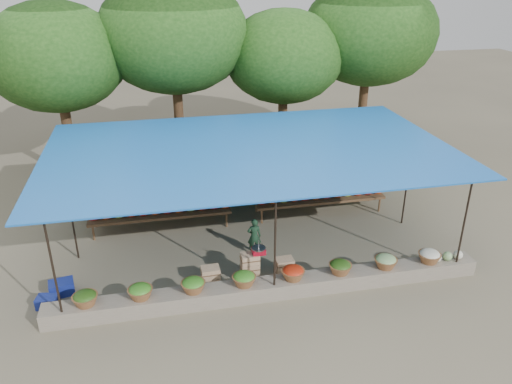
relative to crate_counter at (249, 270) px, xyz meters
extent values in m
plane|color=#635B49|center=(0.44, 2.02, -0.31)|extent=(60.00, 60.00, 0.00)
cube|color=#655D51|center=(0.44, -0.73, -0.11)|extent=(10.60, 0.55, 0.40)
cylinder|color=black|center=(-4.36, -0.88, 1.09)|extent=(0.05, 0.05, 2.80)
cylinder|color=black|center=(0.44, -0.88, 1.09)|extent=(0.05, 0.05, 2.80)
cylinder|color=black|center=(5.24, -0.88, 1.09)|extent=(0.05, 0.05, 2.80)
cylinder|color=black|center=(-4.36, 2.02, 1.09)|extent=(0.05, 0.05, 2.80)
cylinder|color=black|center=(5.24, 2.02, 1.09)|extent=(0.05, 0.05, 2.80)
cylinder|color=black|center=(-4.36, 4.92, 1.09)|extent=(0.05, 0.05, 2.80)
cylinder|color=black|center=(0.44, 4.92, 1.09)|extent=(0.05, 0.05, 2.80)
cylinder|color=black|center=(5.24, 4.92, 1.09)|extent=(0.05, 0.05, 2.80)
cube|color=#1757AD|center=(0.44, 2.02, 2.49)|extent=(10.80, 6.60, 0.04)
cube|color=#1757AD|center=(0.44, 0.02, 2.31)|extent=(10.80, 2.19, 0.26)
cube|color=#1757AD|center=(0.44, 4.02, 2.31)|extent=(10.80, 2.19, 0.26)
cylinder|color=gray|center=(0.44, 3.42, 1.71)|extent=(9.60, 0.01, 0.01)
ellipsoid|color=yellow|center=(-4.06, 3.42, 1.43)|extent=(0.23, 0.17, 0.30)
ellipsoid|color=yellow|center=(-3.53, 3.42, 1.43)|extent=(0.23, 0.17, 0.30)
ellipsoid|color=yellow|center=(-3.00, 3.42, 1.43)|extent=(0.23, 0.17, 0.30)
ellipsoid|color=yellow|center=(-2.47, 3.42, 1.43)|extent=(0.23, 0.17, 0.30)
ellipsoid|color=yellow|center=(-1.94, 3.42, 1.43)|extent=(0.23, 0.17, 0.30)
ellipsoid|color=yellow|center=(-1.41, 3.42, 1.43)|extent=(0.23, 0.17, 0.30)
ellipsoid|color=yellow|center=(-0.88, 3.42, 1.43)|extent=(0.23, 0.17, 0.30)
ellipsoid|color=yellow|center=(-0.35, 3.42, 1.43)|extent=(0.23, 0.17, 0.30)
ellipsoid|color=yellow|center=(0.18, 3.42, 1.43)|extent=(0.23, 0.17, 0.30)
ellipsoid|color=yellow|center=(0.71, 3.42, 1.43)|extent=(0.23, 0.17, 0.30)
ellipsoid|color=yellow|center=(1.24, 3.42, 1.43)|extent=(0.23, 0.17, 0.30)
ellipsoid|color=yellow|center=(1.76, 3.42, 1.43)|extent=(0.23, 0.17, 0.30)
ellipsoid|color=yellow|center=(2.29, 3.42, 1.43)|extent=(0.23, 0.17, 0.30)
ellipsoid|color=yellow|center=(2.82, 3.42, 1.43)|extent=(0.23, 0.17, 0.30)
ellipsoid|color=yellow|center=(3.35, 3.42, 1.43)|extent=(0.23, 0.17, 0.30)
ellipsoid|color=yellow|center=(3.88, 3.42, 1.43)|extent=(0.23, 0.17, 0.30)
ellipsoid|color=yellow|center=(4.41, 3.42, 1.43)|extent=(0.23, 0.17, 0.30)
ellipsoid|color=yellow|center=(4.94, 3.42, 1.43)|extent=(0.23, 0.17, 0.30)
ellipsoid|color=#294E14|center=(-3.86, -0.73, 0.31)|extent=(0.52, 0.52, 0.23)
ellipsoid|color=#397F21|center=(-2.66, -0.73, 0.31)|extent=(0.52, 0.52, 0.23)
ellipsoid|color=#397F21|center=(-1.46, -0.73, 0.31)|extent=(0.52, 0.52, 0.23)
ellipsoid|color=#397F21|center=(-0.26, -0.73, 0.31)|extent=(0.52, 0.52, 0.23)
ellipsoid|color=#AC250E|center=(0.94, -0.73, 0.31)|extent=(0.52, 0.52, 0.23)
ellipsoid|color=#294E14|center=(2.14, -0.73, 0.31)|extent=(0.52, 0.52, 0.23)
ellipsoid|color=#83AF6D|center=(3.34, -0.73, 0.31)|extent=(0.52, 0.52, 0.23)
ellipsoid|color=beige|center=(4.54, -0.73, 0.31)|extent=(0.52, 0.52, 0.23)
cube|color=#1B4E23|center=(0.44, 5.17, 0.94)|extent=(10.60, 0.06, 2.50)
cylinder|color=#311C12|center=(-5.06, 7.82, 1.67)|extent=(0.36, 0.36, 3.97)
ellipsoid|color=#14370F|center=(-5.06, 7.82, 4.15)|extent=(4.77, 4.77, 3.69)
cylinder|color=#311C12|center=(-1.06, 8.22, 1.93)|extent=(0.36, 0.36, 4.48)
ellipsoid|color=#14370F|center=(-1.06, 8.22, 4.73)|extent=(5.39, 5.39, 4.17)
cylinder|color=#311C12|center=(2.94, 7.92, 1.55)|extent=(0.36, 0.36, 3.71)
ellipsoid|color=#14370F|center=(2.94, 7.92, 3.87)|extent=(4.47, 4.47, 3.45)
cylinder|color=#311C12|center=(6.44, 8.32, 1.87)|extent=(0.36, 0.36, 4.35)
ellipsoid|color=#14370F|center=(6.44, 8.32, 4.59)|extent=(5.24, 5.24, 4.05)
cube|color=#452D1B|center=(-2.06, 3.32, 0.19)|extent=(4.20, 0.95, 0.08)
cube|color=#452D1B|center=(-2.06, 3.62, 0.47)|extent=(4.20, 0.35, 0.06)
cylinder|color=#452D1B|center=(-4.01, 2.92, -0.06)|extent=(0.06, 0.06, 0.50)
cylinder|color=#452D1B|center=(-0.11, 2.92, -0.06)|extent=(0.06, 0.06, 0.50)
cylinder|color=#452D1B|center=(-4.01, 3.72, -0.06)|extent=(0.06, 0.06, 0.50)
cylinder|color=#452D1B|center=(-0.11, 3.72, -0.06)|extent=(0.06, 0.06, 0.50)
ellipsoid|color=#AD1918|center=(-3.96, 3.17, 0.29)|extent=(0.31, 0.26, 0.13)
ellipsoid|color=#86A733|center=(-3.96, 3.62, 0.56)|extent=(0.26, 0.22, 0.12)
ellipsoid|color=#DE4D13|center=(-3.61, 3.17, 0.29)|extent=(0.31, 0.26, 0.13)
ellipsoid|color=#AC250E|center=(-3.61, 3.62, 0.56)|extent=(0.26, 0.22, 0.12)
ellipsoid|color=#86A733|center=(-3.26, 3.17, 0.29)|extent=(0.31, 0.26, 0.13)
ellipsoid|color=#AD1918|center=(-3.26, 3.62, 0.56)|extent=(0.26, 0.22, 0.12)
ellipsoid|color=#AC250E|center=(-2.91, 3.17, 0.29)|extent=(0.31, 0.26, 0.13)
ellipsoid|color=#DE4D13|center=(-2.91, 3.62, 0.56)|extent=(0.26, 0.22, 0.12)
ellipsoid|color=#AD1918|center=(-2.56, 3.17, 0.29)|extent=(0.31, 0.26, 0.13)
ellipsoid|color=#AD1918|center=(-2.56, 3.62, 0.56)|extent=(0.26, 0.22, 0.12)
ellipsoid|color=#DE4D13|center=(-2.21, 3.17, 0.29)|extent=(0.31, 0.26, 0.13)
ellipsoid|color=#DE4D13|center=(-2.21, 3.62, 0.56)|extent=(0.26, 0.22, 0.12)
ellipsoid|color=#AD1918|center=(-1.86, 3.17, 0.29)|extent=(0.31, 0.26, 0.13)
ellipsoid|color=#86A733|center=(-1.86, 3.62, 0.56)|extent=(0.26, 0.22, 0.12)
ellipsoid|color=#DE4D13|center=(-1.51, 3.17, 0.29)|extent=(0.31, 0.26, 0.13)
ellipsoid|color=#AC250E|center=(-1.51, 3.62, 0.56)|extent=(0.26, 0.22, 0.12)
ellipsoid|color=#86A733|center=(-1.16, 3.17, 0.29)|extent=(0.31, 0.26, 0.13)
ellipsoid|color=#AD1918|center=(-1.16, 3.62, 0.56)|extent=(0.26, 0.22, 0.12)
ellipsoid|color=#AC250E|center=(-0.81, 3.17, 0.29)|extent=(0.31, 0.26, 0.13)
ellipsoid|color=#DE4D13|center=(-0.81, 3.62, 0.56)|extent=(0.26, 0.22, 0.12)
ellipsoid|color=#AD1918|center=(-0.46, 3.17, 0.29)|extent=(0.31, 0.26, 0.13)
ellipsoid|color=#AD1918|center=(-0.46, 3.62, 0.56)|extent=(0.26, 0.22, 0.12)
ellipsoid|color=#DE4D13|center=(-0.11, 3.17, 0.29)|extent=(0.31, 0.26, 0.13)
ellipsoid|color=#DE4D13|center=(-0.11, 3.62, 0.56)|extent=(0.26, 0.22, 0.12)
cube|color=#452D1B|center=(2.94, 3.32, 0.19)|extent=(4.20, 0.95, 0.08)
cube|color=#452D1B|center=(2.94, 3.62, 0.47)|extent=(4.20, 0.35, 0.06)
cylinder|color=#452D1B|center=(0.99, 2.92, -0.06)|extent=(0.06, 0.06, 0.50)
cylinder|color=#452D1B|center=(4.89, 2.92, -0.06)|extent=(0.06, 0.06, 0.50)
cylinder|color=#452D1B|center=(0.99, 3.72, -0.06)|extent=(0.06, 0.06, 0.50)
cylinder|color=#452D1B|center=(4.89, 3.72, -0.06)|extent=(0.06, 0.06, 0.50)
ellipsoid|color=#AD1918|center=(1.04, 3.17, 0.29)|extent=(0.31, 0.26, 0.13)
ellipsoid|color=#86A733|center=(1.04, 3.62, 0.56)|extent=(0.26, 0.22, 0.12)
ellipsoid|color=#DE4D13|center=(1.39, 3.17, 0.29)|extent=(0.31, 0.26, 0.13)
ellipsoid|color=#AC250E|center=(1.39, 3.62, 0.56)|extent=(0.26, 0.22, 0.12)
ellipsoid|color=#86A733|center=(1.74, 3.17, 0.29)|extent=(0.31, 0.26, 0.13)
ellipsoid|color=#AD1918|center=(1.74, 3.62, 0.56)|extent=(0.26, 0.22, 0.12)
ellipsoid|color=#AC250E|center=(2.09, 3.17, 0.29)|extent=(0.31, 0.26, 0.13)
ellipsoid|color=#DE4D13|center=(2.09, 3.62, 0.56)|extent=(0.26, 0.22, 0.12)
ellipsoid|color=#AD1918|center=(2.44, 3.17, 0.29)|extent=(0.31, 0.26, 0.13)
ellipsoid|color=#AD1918|center=(2.44, 3.62, 0.56)|extent=(0.26, 0.22, 0.12)
ellipsoid|color=#DE4D13|center=(2.79, 3.17, 0.29)|extent=(0.31, 0.26, 0.13)
ellipsoid|color=#DE4D13|center=(2.79, 3.62, 0.56)|extent=(0.26, 0.22, 0.12)
ellipsoid|color=#AD1918|center=(3.14, 3.17, 0.29)|extent=(0.31, 0.26, 0.13)
ellipsoid|color=#86A733|center=(3.14, 3.62, 0.56)|extent=(0.26, 0.22, 0.12)
ellipsoid|color=#DE4D13|center=(3.49, 3.17, 0.29)|extent=(0.31, 0.26, 0.13)
ellipsoid|color=#AC250E|center=(3.49, 3.62, 0.56)|extent=(0.26, 0.22, 0.12)
ellipsoid|color=#86A733|center=(3.84, 3.17, 0.29)|extent=(0.31, 0.26, 0.13)
ellipsoid|color=#AD1918|center=(3.84, 3.62, 0.56)|extent=(0.26, 0.22, 0.12)
ellipsoid|color=#AC250E|center=(4.19, 3.17, 0.29)|extent=(0.31, 0.26, 0.13)
ellipsoid|color=#DE4D13|center=(4.19, 3.62, 0.56)|extent=(0.26, 0.22, 0.12)
ellipsoid|color=#AD1918|center=(4.54, 3.17, 0.29)|extent=(0.31, 0.26, 0.13)
ellipsoid|color=#AD1918|center=(4.54, 3.62, 0.56)|extent=(0.26, 0.22, 0.12)
ellipsoid|color=#DE4D13|center=(4.89, 3.17, 0.29)|extent=(0.31, 0.26, 0.13)
ellipsoid|color=#DE4D13|center=(4.89, 3.62, 0.56)|extent=(0.26, 0.22, 0.12)
cube|color=#A5805E|center=(-0.97, 0.00, -0.19)|extent=(0.46, 0.35, 0.25)
cube|color=#A5805E|center=(-0.97, 0.00, 0.07)|extent=(0.46, 0.35, 0.25)
cube|color=#A5805E|center=(0.03, 0.00, -0.19)|extent=(0.46, 0.35, 0.25)
cube|color=#A5805E|center=(0.03, 0.00, 0.07)|extent=(0.46, 0.35, 0.25)
cube|color=#A5805E|center=(0.03, 0.00, 0.33)|extent=(0.46, 0.35, 0.25)
cube|color=#A5805E|center=(0.93, 0.00, -0.19)|extent=(0.46, 0.35, 0.25)
cube|color=#A5805E|center=(0.93, 0.00, 0.07)|extent=(0.46, 0.35, 0.25)
cube|color=#AB0D21|center=(0.25, 0.00, 0.52)|extent=(0.33, 0.28, 0.13)
cylinder|color=gray|center=(0.25, 0.00, 0.61)|extent=(0.35, 0.35, 0.03)
cylinder|color=gray|center=(0.25, 0.00, 0.71)|extent=(0.03, 0.03, 0.24)
imported|color=#183622|center=(0.40, 1.26, 0.22)|extent=(0.40, 0.28, 1.06)
imported|color=slate|center=(-2.94, 4.49, 0.50)|extent=(0.97, 0.88, 1.61)
imported|color=slate|center=(2.80, 4.41, 0.52)|extent=(1.22, 0.97, 1.66)
imported|color=slate|center=(3.58, 4.33, 0.56)|extent=(1.07, 0.54, 1.74)
cube|color=navy|center=(-4.56, 0.40, -0.14)|extent=(0.64, 0.51, 0.34)
cube|color=navy|center=(-4.83, -0.07, -0.17)|extent=(0.52, 0.42, 0.28)
camera|label=1|loc=(-2.03, -10.39, 7.04)|focal=35.00mm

